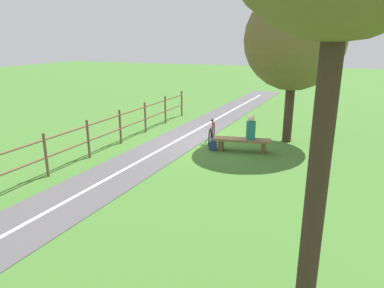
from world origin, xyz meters
The scene contains 9 objects.
ground_plane centered at (0.00, 0.00, 0.00)m, with size 80.00×80.00×0.00m, color #3D6B28.
paved_path centered at (1.52, 4.00, 0.01)m, with size 1.90×36.00×0.02m, color #4C494C.
path_centre_line centered at (1.52, 4.00, 0.02)m, with size 0.10×32.00×0.00m, color silver.
bench centered at (-1.22, 0.72, 0.31)m, with size 1.95×0.77×0.44m.
person_seated centered at (-1.49, 0.67, 0.82)m, with size 0.36×0.36×0.82m.
bicycle centered at (0.04, 0.20, 0.36)m, with size 0.39×1.63×0.86m.
backpack centered at (-0.26, 0.89, 0.19)m, with size 0.32×0.36×0.38m.
fence_roadside centered at (3.14, 3.19, 0.73)m, with size 0.39×14.13×1.24m.
tree_by_path centered at (-2.46, -1.12, 3.62)m, with size 3.47×3.47×5.37m.
Camera 1 is at (-3.88, 11.80, 3.62)m, focal length 32.66 mm.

